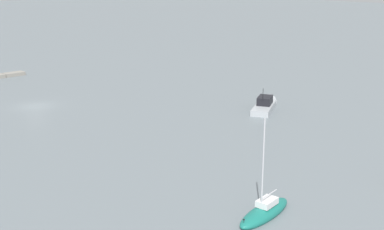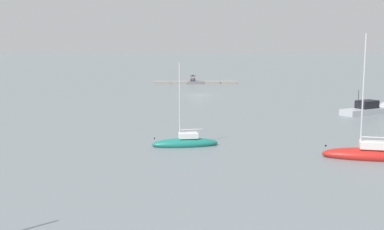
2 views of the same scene
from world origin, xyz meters
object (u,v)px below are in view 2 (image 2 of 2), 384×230
Objects in this scene: umbrella_open_black at (193,76)px; motorboat_grey_near at (369,111)px; sailboat_red_outer at (368,154)px; sailboat_teal_far at (185,143)px; person_seated_maroon_right at (191,80)px; person_seated_blue_left at (194,80)px.

umbrella_open_black is 44.91m from motorboat_grey_near.
sailboat_red_outer is (-11.37, 62.11, -1.32)m from umbrella_open_black.
sailboat_red_outer is (-13.30, 4.62, 0.06)m from sailboat_teal_far.
person_seated_maroon_right is at bearing 24.70° from sailboat_red_outer.
motorboat_grey_near is at bearing 116.19° from umbrella_open_black.
umbrella_open_black is 0.14× the size of sailboat_red_outer.
umbrella_open_black is at bearing 177.73° from motorboat_grey_near.
sailboat_red_outer reaches higher than umbrella_open_black.
sailboat_teal_far reaches higher than umbrella_open_black.
person_seated_maroon_right is at bearing -8.92° from sailboat_teal_far.
person_seated_blue_left is 0.10× the size of sailboat_teal_far.
sailboat_red_outer is at bearing 111.39° from person_seated_maroon_right.
umbrella_open_black is at bearing -150.58° from person_seated_maroon_right.
sailboat_red_outer is at bearing 110.91° from person_seated_blue_left.
person_seated_blue_left is 0.58m from person_seated_maroon_right.
person_seated_blue_left is at bearing 177.28° from person_seated_maroon_right.
person_seated_blue_left is at bearing 177.56° from motorboat_grey_near.
sailboat_teal_far is at bearing 99.10° from person_seated_maroon_right.
umbrella_open_black is 0.19× the size of motorboat_grey_near.
sailboat_red_outer is at bearing -49.60° from motorboat_grey_near.
motorboat_grey_near is at bearing -7.09° from sailboat_red_outer.
person_seated_blue_left is 44.56m from motorboat_grey_near.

